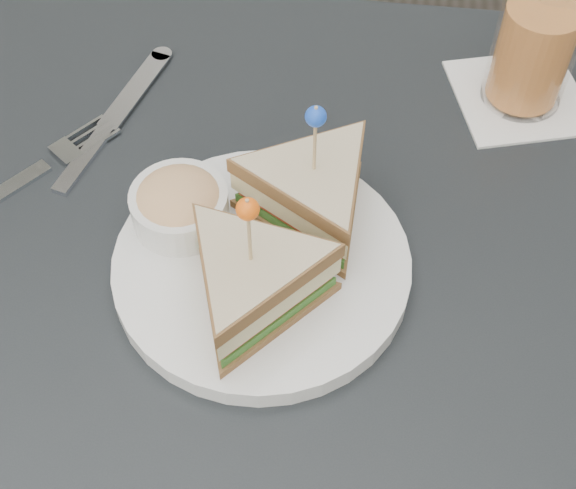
{
  "coord_description": "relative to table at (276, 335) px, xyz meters",
  "views": [
    {
      "loc": [
        0.06,
        -0.37,
        1.31
      ],
      "look_at": [
        0.01,
        0.01,
        0.8
      ],
      "focal_mm": 50.0,
      "sensor_mm": 36.0,
      "label": 1
    }
  ],
  "objects": [
    {
      "name": "cutlery_fork",
      "position": [
        -0.24,
        0.09,
        0.08
      ],
      "size": [
        0.15,
        0.18,
        0.01
      ],
      "rotation": [
        0.0,
        0.0,
        -0.67
      ],
      "color": "silver",
      "rests_on": "table"
    },
    {
      "name": "table",
      "position": [
        0.0,
        0.0,
        0.0
      ],
      "size": [
        0.8,
        0.8,
        0.75
      ],
      "color": "black",
      "rests_on": "ground"
    },
    {
      "name": "drink_set",
      "position": [
        0.21,
        0.26,
        0.15
      ],
      "size": [
        0.16,
        0.16,
        0.16
      ],
      "rotation": [
        0.0,
        0.0,
        0.28
      ],
      "color": "white",
      "rests_on": "table"
    },
    {
      "name": "plate_meal",
      "position": [
        -0.01,
        0.02,
        0.12
      ],
      "size": [
        0.31,
        0.31,
        0.15
      ],
      "rotation": [
        0.0,
        0.0,
        0.32
      ],
      "color": "white",
      "rests_on": "table"
    },
    {
      "name": "cutlery_knife",
      "position": [
        -0.18,
        0.17,
        0.08
      ],
      "size": [
        0.07,
        0.21,
        0.01
      ],
      "rotation": [
        0.0,
        0.0,
        -0.26
      ],
      "color": "silver",
      "rests_on": "table"
    }
  ]
}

